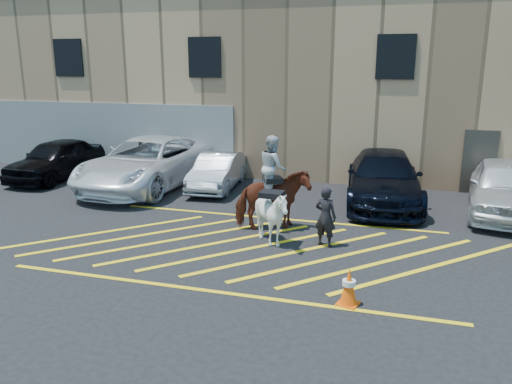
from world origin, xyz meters
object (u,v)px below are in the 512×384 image
(car_silver_sedan, at_px, (218,172))
(saddled_white, at_px, (272,216))
(mounted_bay, at_px, (272,192))
(handler, at_px, (326,217))
(traffic_cone, at_px, (349,286))
(car_black_suv, at_px, (56,159))
(car_white_suv, at_px, (505,188))
(car_white_pickup, at_px, (148,163))
(car_blue_suv, at_px, (384,178))

(car_silver_sedan, height_order, saddled_white, saddled_white)
(car_silver_sedan, relative_size, mounted_bay, 1.48)
(handler, bearing_deg, traffic_cone, 122.90)
(saddled_white, distance_m, traffic_cone, 3.52)
(handler, bearing_deg, saddled_white, 27.11)
(car_black_suv, bearing_deg, car_silver_sedan, 2.88)
(car_white_suv, height_order, handler, car_white_suv)
(saddled_white, bearing_deg, traffic_cone, -51.46)
(car_white_pickup, xyz_separation_m, mounted_bay, (5.49, -3.38, 0.15))
(car_white_pickup, xyz_separation_m, saddled_white, (5.76, -4.49, -0.16))
(car_blue_suv, height_order, saddled_white, car_blue_suv)
(car_white_suv, bearing_deg, car_black_suv, -174.22)
(car_blue_suv, bearing_deg, mounted_bay, -132.28)
(saddled_white, bearing_deg, handler, 10.73)
(car_silver_sedan, bearing_deg, car_blue_suv, -7.15)
(handler, height_order, saddled_white, handler)
(car_white_pickup, distance_m, handler, 8.24)
(car_white_pickup, distance_m, traffic_cone, 10.75)
(car_blue_suv, xyz_separation_m, traffic_cone, (-0.33, -7.46, -0.44))
(car_white_suv, distance_m, handler, 6.26)
(handler, distance_m, mounted_bay, 1.81)
(car_white_pickup, bearing_deg, car_silver_sedan, 14.44)
(car_white_pickup, relative_size, saddled_white, 4.44)
(car_blue_suv, distance_m, saddled_white, 5.35)
(car_blue_suv, height_order, traffic_cone, car_blue_suv)
(saddled_white, bearing_deg, car_white_suv, 35.81)
(car_black_suv, height_order, car_white_pickup, car_white_pickup)
(car_white_suv, relative_size, traffic_cone, 6.64)
(car_white_pickup, distance_m, mounted_bay, 6.45)
(saddled_white, bearing_deg, car_silver_sedan, 123.36)
(car_white_suv, bearing_deg, saddled_white, -136.96)
(handler, xyz_separation_m, traffic_cone, (0.88, -2.98, -0.39))
(car_silver_sedan, distance_m, mounted_bay, 4.89)
(car_black_suv, bearing_deg, saddled_white, -24.67)
(saddled_white, bearing_deg, car_blue_suv, 61.97)
(car_silver_sedan, xyz_separation_m, mounted_bay, (2.99, -3.84, 0.41))
(car_white_suv, height_order, saddled_white, car_white_suv)
(car_black_suv, bearing_deg, handler, -20.92)
(car_silver_sedan, height_order, traffic_cone, car_silver_sedan)
(car_blue_suv, relative_size, traffic_cone, 7.63)
(car_white_pickup, bearing_deg, car_white_suv, 3.24)
(car_white_pickup, bearing_deg, traffic_cone, -38.37)
(car_white_pickup, bearing_deg, car_blue_suv, 5.52)
(car_white_suv, xyz_separation_m, traffic_cone, (-3.84, -7.08, -0.46))
(car_silver_sedan, xyz_separation_m, car_white_suv, (9.29, -0.61, 0.20))
(car_blue_suv, distance_m, traffic_cone, 7.48)
(car_white_pickup, bearing_deg, mounted_bay, -27.62)
(handler, bearing_deg, car_black_suv, -5.62)
(car_black_suv, distance_m, saddled_white, 10.93)
(car_white_pickup, xyz_separation_m, handler, (7.06, -4.25, -0.14))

